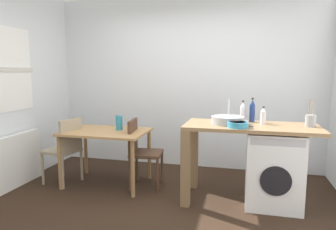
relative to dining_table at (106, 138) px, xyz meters
name	(u,v)px	position (x,y,z in m)	size (l,w,h in m)	color
ground_plane	(156,211)	(0.88, -0.62, -0.64)	(5.46, 5.46, 0.00)	black
wall_back	(186,83)	(0.88, 1.13, 0.71)	(4.60, 0.10, 2.70)	silver
radiator	(18,160)	(-1.14, -0.32, -0.29)	(0.10, 0.80, 0.70)	white
dining_table	(106,138)	(0.00, 0.00, 0.00)	(1.10, 0.76, 0.74)	tan
chair_person_seat	(66,147)	(-0.55, -0.12, -0.14)	(0.47, 0.47, 0.90)	gray
chair_opposite	(141,149)	(0.48, 0.04, -0.14)	(0.44, 0.44, 0.90)	#4C3323
kitchen_counter	(232,138)	(1.66, -0.12, 0.12)	(1.50, 0.68, 0.92)	olive
washing_machine	(273,168)	(2.13, -0.13, -0.21)	(0.60, 0.61, 0.86)	white
sink_basin	(228,120)	(1.60, -0.12, 0.32)	(0.38, 0.38, 0.09)	#9EA0A5
tap	(229,110)	(1.60, 0.06, 0.42)	(0.02, 0.02, 0.28)	#B2B2B7
bottle_tall_green	(243,112)	(1.77, 0.12, 0.39)	(0.06, 0.06, 0.26)	silver
bottle_squat_brown	(252,111)	(1.88, 0.10, 0.41)	(0.06, 0.06, 0.29)	navy
bottle_clear_small	(263,116)	(2.00, -0.04, 0.37)	(0.06, 0.06, 0.21)	silver
mixing_bowl	(238,124)	(1.72, -0.32, 0.31)	(0.23, 0.23, 0.06)	teal
utensil_crock	(310,120)	(2.50, -0.07, 0.35)	(0.11, 0.11, 0.30)	gray
vase	(119,123)	(0.15, 0.10, 0.19)	(0.09, 0.09, 0.20)	teal
scissors	(247,126)	(1.82, -0.22, 0.28)	(0.15, 0.06, 0.01)	#B2B2B7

